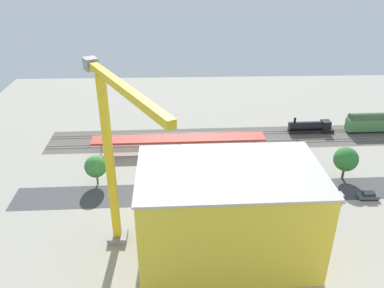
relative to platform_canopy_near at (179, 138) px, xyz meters
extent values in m
plane|color=#9E998C|center=(-13.31, 14.95, -3.76)|extent=(161.71, 161.71, 0.00)
cube|color=#5B544C|center=(-13.31, -7.29, -3.76)|extent=(101.34, 16.35, 0.01)
cube|color=#424244|center=(-13.31, 20.58, -3.76)|extent=(101.23, 11.11, 0.01)
cube|color=#9E9EA8|center=(-13.31, -11.13, -3.58)|extent=(101.05, 2.23, 0.12)
cube|color=#9E9EA8|center=(-13.31, -9.69, -3.58)|extent=(101.05, 2.23, 0.12)
cube|color=#9E9EA8|center=(-13.31, -4.88, -3.58)|extent=(101.05, 2.23, 0.12)
cube|color=#9E9EA8|center=(-13.31, -3.44, -3.58)|extent=(101.05, 2.23, 0.12)
cube|color=#A82D23|center=(0.00, 0.00, 0.02)|extent=(46.73, 5.97, 0.48)
cylinder|color=slate|center=(-20.98, -0.44, -1.99)|extent=(0.30, 0.30, 3.54)
cylinder|color=slate|center=(0.00, 0.00, -1.99)|extent=(0.30, 0.30, 3.54)
cylinder|color=slate|center=(20.98, 0.44, -1.99)|extent=(0.30, 0.30, 3.54)
cube|color=black|center=(-39.66, -10.41, -3.26)|extent=(13.58, 2.52, 1.00)
cylinder|color=black|center=(-38.40, -10.38, -1.52)|extent=(11.06, 2.71, 2.48)
cube|color=black|center=(-43.91, -10.50, -1.93)|extent=(2.58, 2.74, 3.66)
cylinder|color=black|center=(-34.40, -10.30, 0.42)|extent=(0.70, 0.70, 1.40)
cube|color=black|center=(-59.79, -10.41, -3.46)|extent=(17.23, 2.80, 0.60)
cube|color=#4C7F4C|center=(-59.79, -10.41, -1.34)|extent=(19.15, 3.45, 3.64)
cylinder|color=#355935|center=(-59.79, -10.41, 0.72)|extent=(18.39, 3.43, 3.05)
cube|color=black|center=(-41.98, 24.19, -3.61)|extent=(3.83, 1.77, 0.30)
cube|color=#474C51|center=(-41.98, 24.19, -3.07)|extent=(4.56, 1.85, 0.78)
cube|color=#1E2328|center=(-41.98, 24.19, -2.38)|extent=(2.56, 1.61, 0.61)
cube|color=black|center=(-34.24, 23.66, -3.61)|extent=(3.78, 1.93, 0.30)
cube|color=silver|center=(-34.24, 23.66, -3.05)|extent=(4.49, 2.04, 0.82)
cube|color=#1E2328|center=(-34.24, 23.66, -2.35)|extent=(2.54, 1.72, 0.59)
cube|color=black|center=(-27.73, 24.25, -3.61)|extent=(3.75, 1.88, 0.30)
cube|color=navy|center=(-27.73, 24.25, -3.10)|extent=(4.46, 1.97, 0.73)
cube|color=#1E2328|center=(-27.73, 24.25, -2.41)|extent=(2.51, 1.71, 0.64)
cube|color=black|center=(-20.11, 24.33, -3.61)|extent=(3.75, 1.82, 0.30)
cube|color=#474C51|center=(-20.11, 24.33, -3.03)|extent=(4.46, 1.91, 0.87)
cube|color=#1E2328|center=(-20.11, 24.33, -2.32)|extent=(2.51, 1.65, 0.55)
cube|color=black|center=(-13.26, 23.88, -3.61)|extent=(3.80, 1.73, 0.30)
cube|color=navy|center=(-13.26, 23.88, -3.03)|extent=(4.52, 1.80, 0.86)
cube|color=#1E2328|center=(-13.26, 23.88, -2.28)|extent=(2.53, 1.58, 0.66)
cube|color=yellow|center=(-8.54, 39.69, 4.77)|extent=(30.87, 19.09, 17.07)
cube|color=#B7B2A8|center=(-8.54, 39.69, 13.51)|extent=(31.48, 19.70, 0.40)
cube|color=gray|center=(11.93, 35.71, -3.16)|extent=(3.60, 3.60, 1.20)
cube|color=yellow|center=(11.93, 35.71, 12.61)|extent=(1.40, 1.40, 32.74)
cube|color=yellow|center=(6.97, 44.76, 29.58)|extent=(13.87, 23.94, 1.20)
cube|color=gray|center=(14.09, 31.76, 29.58)|extent=(2.91, 3.07, 2.00)
cube|color=black|center=(-8.80, 24.38, -3.51)|extent=(9.88, 2.57, 0.50)
cube|color=white|center=(-9.82, 24.41, -1.83)|extent=(7.85, 2.76, 2.87)
cube|color=#334C8C|center=(-4.91, 24.26, -2.14)|extent=(2.12, 2.58, 2.24)
cube|color=black|center=(-19.69, 24.17, -3.51)|extent=(10.02, 2.59, 0.50)
cube|color=white|center=(-20.77, 24.13, -1.72)|extent=(7.87, 2.77, 3.09)
cube|color=maroon|center=(-15.79, 24.30, -2.05)|extent=(2.25, 2.59, 2.42)
cube|color=black|center=(-19.47, 23.82, -3.51)|extent=(9.75, 2.76, 0.50)
cube|color=silver|center=(-20.59, 23.89, -1.74)|extent=(7.53, 2.87, 3.04)
cube|color=silver|center=(-15.78, 23.60, -2.00)|extent=(2.38, 2.56, 2.53)
cylinder|color=brown|center=(-10.74, 14.84, -2.49)|extent=(0.59, 0.59, 2.55)
sphere|color=#2D7233|center=(-10.74, 14.84, 0.46)|extent=(4.79, 4.79, 4.79)
cylinder|color=brown|center=(-18.52, 15.96, -2.16)|extent=(0.42, 0.42, 3.20)
sphere|color=#28662D|center=(-18.52, 15.96, 1.59)|extent=(6.16, 6.16, 6.16)
cylinder|color=brown|center=(-39.46, 15.55, -2.11)|extent=(0.60, 0.60, 3.30)
sphere|color=#2D7233|center=(-39.46, 15.55, 1.56)|extent=(5.79, 5.79, 5.79)
cylinder|color=brown|center=(-17.82, 15.00, -2.37)|extent=(0.51, 0.51, 2.78)
sphere|color=#38843D|center=(-17.82, 15.00, 0.98)|extent=(5.61, 5.61, 5.61)
cylinder|color=brown|center=(19.27, 15.90, -2.29)|extent=(0.44, 0.44, 2.94)
sphere|color=#38843D|center=(19.27, 15.90, 0.99)|extent=(5.20, 5.20, 5.20)
cylinder|color=#333333|center=(-27.37, 24.79, -1.14)|extent=(0.16, 0.16, 5.24)
cube|color=black|center=(-27.37, 24.79, 1.93)|extent=(0.36, 0.36, 0.90)
sphere|color=red|center=(-27.15, 24.79, 1.93)|extent=(0.20, 0.20, 0.20)
camera|label=1|loc=(-0.23, 95.58, 47.34)|focal=36.99mm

